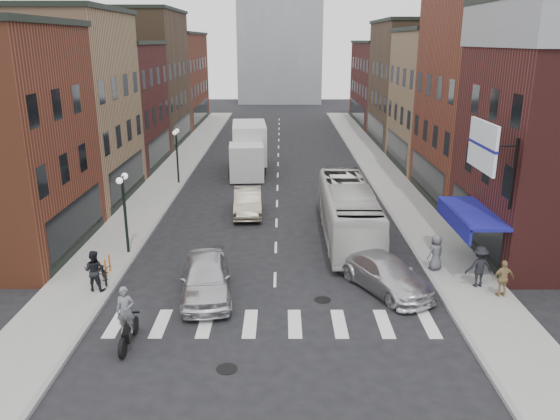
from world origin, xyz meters
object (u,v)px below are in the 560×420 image
object	(u,v)px
motorcycle_rider	(127,319)
ped_left_solo	(94,271)
sedan_left_far	(248,202)
parked_bicycle	(104,272)
billboard_sign	(485,147)
streetlamp_near	(124,199)
box_truck	(249,149)
ped_right_a	(479,266)
streetlamp_far	(177,146)
transit_bus	(348,212)
bike_rack	(107,266)
sedan_left_near	(206,278)
curb_car	(386,274)
ped_right_b	(503,278)
ped_right_c	(436,252)

from	to	relation	value
motorcycle_rider	ped_left_solo	distance (m)	4.91
sedan_left_far	parked_bicycle	distance (m)	11.73
parked_bicycle	ped_left_solo	bearing A→B (deg)	-121.64
billboard_sign	streetlamp_near	world-z (taller)	billboard_sign
box_truck	ped_right_a	world-z (taller)	box_truck
streetlamp_far	transit_bus	distance (m)	16.17
bike_rack	motorcycle_rider	xyz separation A→B (m)	(2.51, -5.89, 0.51)
ped_left_solo	ped_right_a	bearing A→B (deg)	-170.90
sedan_left_near	curb_car	world-z (taller)	sedan_left_near
motorcycle_rider	ped_right_b	xyz separation A→B (m)	(14.52, 3.68, -0.12)
streetlamp_near	ped_left_solo	size ratio (longest dim) A/B	2.31
curb_car	ped_right_c	xyz separation A→B (m)	(2.64, 1.85, 0.26)
curb_car	ped_left_solo	bearing A→B (deg)	154.22
streetlamp_near	ped_right_a	world-z (taller)	streetlamp_near
streetlamp_near	box_truck	bearing A→B (deg)	74.50
sedan_left_far	curb_car	distance (m)	12.57
ped_left_solo	sedan_left_far	bearing A→B (deg)	-110.01
transit_bus	sedan_left_far	size ratio (longest dim) A/B	2.24
billboard_sign	streetlamp_far	distance (m)	23.92
bike_rack	motorcycle_rider	world-z (taller)	motorcycle_rider
motorcycle_rider	ped_right_b	world-z (taller)	motorcycle_rider
streetlamp_far	parked_bicycle	bearing A→B (deg)	-90.33
ped_right_a	ped_right_b	bearing A→B (deg)	117.34
streetlamp_far	ped_right_c	xyz separation A→B (m)	(14.80, -16.15, -1.92)
billboard_sign	ped_right_a	size ratio (longest dim) A/B	2.03
curb_car	ped_right_c	bearing A→B (deg)	7.46
curb_car	ped_right_c	world-z (taller)	ped_right_c
sedan_left_near	curb_car	size ratio (longest dim) A/B	1.00
ped_right_c	bike_rack	bearing A→B (deg)	-25.88
parked_bicycle	ped_left_solo	xyz separation A→B (m)	(-0.11, -0.86, 0.46)
box_truck	parked_bicycle	bearing A→B (deg)	-107.60
billboard_sign	ped_left_solo	size ratio (longest dim) A/B	2.08
parked_bicycle	ped_right_c	bearing A→B (deg)	-19.43
sedan_left_near	curb_car	xyz separation A→B (m)	(7.62, 0.69, -0.13)
motorcycle_rider	sedan_left_near	world-z (taller)	motorcycle_rider
billboard_sign	motorcycle_rider	xyz separation A→B (m)	(-13.68, -5.09, -5.07)
bike_rack	ped_right_c	bearing A→B (deg)	2.09
bike_rack	parked_bicycle	world-z (taller)	parked_bicycle
transit_bus	sedan_left_near	world-z (taller)	transit_bus
ped_right_c	sedan_left_near	bearing A→B (deg)	-14.08
box_truck	ped_left_solo	distance (m)	23.13
parked_bicycle	ped_right_c	xyz separation A→B (m)	(14.90, 1.36, 0.41)
streetlamp_near	ped_right_c	bearing A→B (deg)	-8.28
box_truck	curb_car	distance (m)	23.29
transit_bus	sedan_left_near	bearing A→B (deg)	-132.88
streetlamp_far	transit_bus	world-z (taller)	streetlamp_far
ped_right_a	parked_bicycle	bearing A→B (deg)	-9.43
billboard_sign	motorcycle_rider	world-z (taller)	billboard_sign
billboard_sign	bike_rack	world-z (taller)	billboard_sign
streetlamp_far	box_truck	distance (m)	6.59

